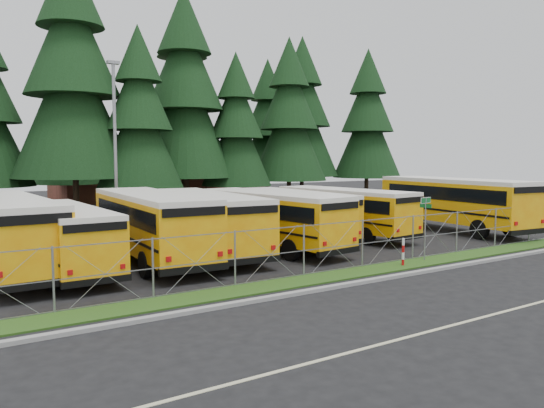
% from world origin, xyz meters
% --- Properties ---
extents(ground, '(120.00, 120.00, 0.00)m').
position_xyz_m(ground, '(0.00, 0.00, 0.00)').
color(ground, black).
rests_on(ground, ground).
extents(curb, '(50.00, 0.25, 0.12)m').
position_xyz_m(curb, '(0.00, -3.10, 0.06)').
color(curb, gray).
rests_on(curb, ground).
extents(grass_verge, '(50.00, 1.40, 0.06)m').
position_xyz_m(grass_verge, '(0.00, -1.70, 0.03)').
color(grass_verge, '#224614').
rests_on(grass_verge, ground).
extents(road_lane_line, '(50.00, 0.12, 0.01)m').
position_xyz_m(road_lane_line, '(0.00, -8.00, 0.01)').
color(road_lane_line, beige).
rests_on(road_lane_line, ground).
extents(chainlink_fence, '(44.00, 0.10, 2.00)m').
position_xyz_m(chainlink_fence, '(0.00, -1.00, 1.00)').
color(chainlink_fence, gray).
rests_on(chainlink_fence, ground).
extents(brick_building, '(22.00, 10.00, 6.00)m').
position_xyz_m(brick_building, '(6.00, 40.00, 3.00)').
color(brick_building, brown).
rests_on(brick_building, ground).
extents(bus_0, '(3.13, 11.56, 3.01)m').
position_xyz_m(bus_0, '(-13.47, 5.82, 1.50)').
color(bus_0, orange).
rests_on(bus_0, ground).
extents(bus_1, '(2.53, 9.98, 2.61)m').
position_xyz_m(bus_1, '(-11.49, 4.92, 1.30)').
color(bus_1, orange).
rests_on(bus_1, ground).
extents(bus_2, '(3.21, 11.57, 3.00)m').
position_xyz_m(bus_2, '(-7.84, 5.27, 1.50)').
color(bus_2, orange).
rests_on(bus_2, ground).
extents(bus_3, '(3.42, 11.17, 2.88)m').
position_xyz_m(bus_3, '(-5.13, 5.39, 1.44)').
color(bus_3, orange).
rests_on(bus_3, ground).
extents(bus_4, '(3.83, 11.06, 2.84)m').
position_xyz_m(bus_4, '(-1.91, 5.01, 1.42)').
color(bus_4, orange).
rests_on(bus_4, ground).
extents(bus_5, '(2.79, 10.41, 2.71)m').
position_xyz_m(bus_5, '(0.70, 6.62, 1.35)').
color(bus_5, orange).
rests_on(bus_5, ground).
extents(bus_6, '(3.49, 10.68, 2.75)m').
position_xyz_m(bus_6, '(3.85, 6.15, 1.37)').
color(bus_6, orange).
rests_on(bus_6, ground).
extents(bus_east, '(4.19, 12.60, 3.24)m').
position_xyz_m(bus_east, '(11.26, 4.46, 1.62)').
color(bus_east, orange).
rests_on(bus_east, ground).
extents(street_sign, '(0.82, 0.54, 2.81)m').
position_xyz_m(street_sign, '(2.23, -1.48, 2.03)').
color(street_sign, gray).
rests_on(street_sign, ground).
extents(striped_bollard, '(0.11, 0.11, 1.20)m').
position_xyz_m(striped_bollard, '(0.56, -1.79, 0.60)').
color(striped_bollard, '#B20C0C').
rests_on(striped_bollard, ground).
extents(light_standard, '(0.70, 0.35, 10.14)m').
position_xyz_m(light_standard, '(-6.54, 14.31, 5.50)').
color(light_standard, gray).
rests_on(light_standard, ground).
extents(conifer_3, '(9.16, 9.16, 20.26)m').
position_xyz_m(conifer_3, '(-6.39, 25.21, 10.13)').
color(conifer_3, black).
rests_on(conifer_3, ground).
extents(conifer_4, '(6.63, 6.63, 14.67)m').
position_xyz_m(conifer_4, '(-2.02, 23.08, 7.34)').
color(conifer_4, black).
rests_on(conifer_4, ground).
extents(conifer_5, '(8.60, 8.60, 19.02)m').
position_xyz_m(conifer_5, '(3.03, 25.83, 9.51)').
color(conifer_5, black).
rests_on(conifer_5, ground).
extents(conifer_6, '(6.23, 6.23, 13.77)m').
position_xyz_m(conifer_6, '(7.17, 24.23, 6.88)').
color(conifer_6, black).
rests_on(conifer_6, ground).
extents(conifer_7, '(7.19, 7.19, 15.90)m').
position_xyz_m(conifer_7, '(13.24, 24.77, 7.95)').
color(conifer_7, black).
rests_on(conifer_7, ground).
extents(conifer_8, '(7.80, 7.80, 17.24)m').
position_xyz_m(conifer_8, '(17.74, 28.81, 8.62)').
color(conifer_8, black).
rests_on(conifer_8, ground).
extents(conifer_9, '(7.27, 7.27, 16.08)m').
position_xyz_m(conifer_9, '(23.98, 25.47, 8.04)').
color(conifer_9, black).
rests_on(conifer_9, ground).
extents(conifer_11, '(6.28, 6.28, 13.89)m').
position_xyz_m(conifer_11, '(-4.78, 35.27, 6.95)').
color(conifer_11, black).
rests_on(conifer_11, ground).
extents(conifer_12, '(9.30, 9.30, 20.57)m').
position_xyz_m(conifer_12, '(6.05, 33.25, 10.28)').
color(conifer_12, black).
rests_on(conifer_12, ground).
extents(conifer_13, '(6.79, 6.79, 15.02)m').
position_xyz_m(conifer_13, '(15.03, 31.35, 7.51)').
color(conifer_13, black).
rests_on(conifer_13, ground).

